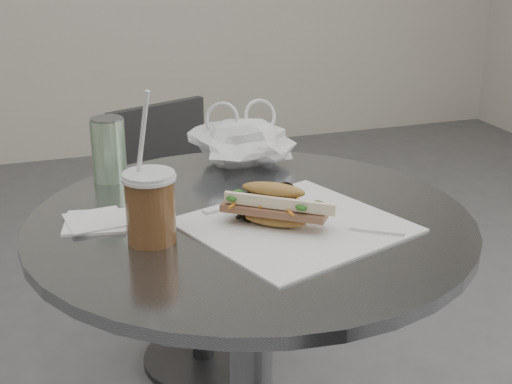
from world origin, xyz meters
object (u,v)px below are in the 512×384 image
object	(u,v)px
cafe_table	(251,354)
drink_can	(109,149)
chair_far	(192,254)
iced_coffee	(150,206)
sunglasses	(268,205)
banh_mi	(274,206)

from	to	relation	value
cafe_table	drink_can	xyz separation A→B (m)	(-0.20, 0.27, 0.34)
chair_far	iced_coffee	bearing A→B (deg)	50.29
sunglasses	drink_can	world-z (taller)	drink_can
banh_mi	drink_can	distance (m)	0.39
iced_coffee	drink_can	distance (m)	0.31
cafe_table	drink_can	world-z (taller)	drink_can
cafe_table	iced_coffee	distance (m)	0.38
banh_mi	iced_coffee	world-z (taller)	iced_coffee
cafe_table	drink_can	size ratio (longest dim) A/B	6.12
cafe_table	sunglasses	size ratio (longest dim) A/B	6.24
cafe_table	iced_coffee	world-z (taller)	iced_coffee
iced_coffee	drink_can	bearing A→B (deg)	94.07
sunglasses	banh_mi	bearing A→B (deg)	-115.38
cafe_table	iced_coffee	bearing A→B (deg)	-166.24
sunglasses	drink_can	size ratio (longest dim) A/B	0.98
sunglasses	drink_can	xyz separation A→B (m)	(-0.23, 0.27, 0.04)
cafe_table	chair_far	world-z (taller)	cafe_table
chair_far	cafe_table	bearing A→B (deg)	62.78
iced_coffee	sunglasses	bearing A→B (deg)	10.22
sunglasses	drink_can	bearing A→B (deg)	111.18
banh_mi	iced_coffee	distance (m)	0.20
cafe_table	sunglasses	world-z (taller)	sunglasses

